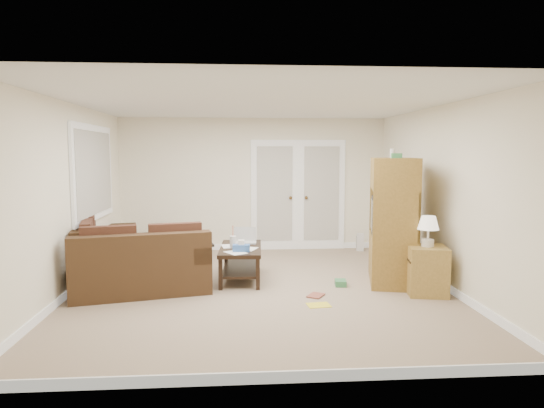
{
  "coord_description": "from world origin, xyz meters",
  "views": [
    {
      "loc": [
        -0.32,
        -6.45,
        1.84
      ],
      "look_at": [
        0.2,
        0.6,
        1.1
      ],
      "focal_mm": 32.0,
      "sensor_mm": 36.0,
      "label": 1
    }
  ],
  "objects": [
    {
      "name": "floor",
      "position": [
        0.0,
        0.0,
        0.0
      ],
      "size": [
        5.5,
        5.5,
        0.0
      ],
      "primitive_type": "plane",
      "color": "tan",
      "rests_on": "ground"
    },
    {
      "name": "wall_front",
      "position": [
        0.0,
        -2.75,
        1.25
      ],
      "size": [
        5.0,
        0.02,
        2.5
      ],
      "primitive_type": "cube",
      "color": "white",
      "rests_on": "floor"
    },
    {
      "name": "window_left",
      "position": [
        -2.46,
        1.0,
        1.55
      ],
      "size": [
        0.05,
        1.92,
        1.42
      ],
      "color": "white",
      "rests_on": "wall_left"
    },
    {
      "name": "tv_armoire",
      "position": [
        1.89,
        0.24,
        0.9
      ],
      "size": [
        0.85,
        1.22,
        1.91
      ],
      "rotation": [
        0.0,
        0.0,
        -0.23
      ],
      "color": "olive",
      "rests_on": "floor"
    },
    {
      "name": "space_heater",
      "position": [
        2.01,
        2.45,
        0.16
      ],
      "size": [
        0.15,
        0.13,
        0.33
      ],
      "primitive_type": "cube",
      "rotation": [
        0.0,
        0.0,
        -0.18
      ],
      "color": "silver",
      "rests_on": "floor"
    },
    {
      "name": "floor_magazine",
      "position": [
        0.67,
        -0.78,
        0.0
      ],
      "size": [
        0.3,
        0.25,
        0.01
      ],
      "primitive_type": "cube",
      "rotation": [
        0.0,
        0.0,
        0.12
      ],
      "color": "yellow",
      "rests_on": "floor"
    },
    {
      "name": "side_cabinet",
      "position": [
        2.15,
        -0.41,
        0.37
      ],
      "size": [
        0.57,
        0.57,
        1.04
      ],
      "rotation": [
        0.0,
        0.0,
        -0.18
      ],
      "color": "#A8853D",
      "rests_on": "floor"
    },
    {
      "name": "baseboards",
      "position": [
        0.0,
        0.0,
        0.05
      ],
      "size": [
        5.0,
        5.5,
        0.1
      ],
      "primitive_type": null,
      "color": "white",
      "rests_on": "floor"
    },
    {
      "name": "wall_right",
      "position": [
        2.5,
        0.0,
        1.25
      ],
      "size": [
        0.02,
        5.5,
        2.5
      ],
      "primitive_type": "cube",
      "color": "white",
      "rests_on": "floor"
    },
    {
      "name": "french_doors",
      "position": [
        0.85,
        2.71,
        1.04
      ],
      "size": [
        1.8,
        0.05,
        2.13
      ],
      "color": "white",
      "rests_on": "floor"
    },
    {
      "name": "floor_book",
      "position": [
        0.62,
        -0.36,
        0.01
      ],
      "size": [
        0.28,
        0.3,
        0.02
      ],
      "primitive_type": "imported",
      "rotation": [
        0.0,
        0.0,
        -0.55
      ],
      "color": "brown",
      "rests_on": "floor"
    },
    {
      "name": "wall_left",
      "position": [
        -2.5,
        0.0,
        1.25
      ],
      "size": [
        0.02,
        5.5,
        2.5
      ],
      "primitive_type": "cube",
      "color": "white",
      "rests_on": "floor"
    },
    {
      "name": "sectional_sofa",
      "position": [
        -1.99,
        0.53,
        0.33
      ],
      "size": [
        2.35,
        2.82,
        0.83
      ],
      "rotation": [
        0.0,
        0.0,
        0.23
      ],
      "color": "#412C19",
      "rests_on": "floor"
    },
    {
      "name": "coffee_table",
      "position": [
        -0.26,
        0.53,
        0.26
      ],
      "size": [
        0.64,
        1.21,
        0.8
      ],
      "rotation": [
        0.0,
        0.0,
        -0.05
      ],
      "color": "black",
      "rests_on": "floor"
    },
    {
      "name": "wall_back",
      "position": [
        0.0,
        2.75,
        1.25
      ],
      "size": [
        5.0,
        0.02,
        2.5
      ],
      "primitive_type": "cube",
      "color": "white",
      "rests_on": "floor"
    },
    {
      "name": "ceiling",
      "position": [
        0.0,
        0.0,
        2.5
      ],
      "size": [
        5.0,
        5.5,
        0.02
      ],
      "primitive_type": "cube",
      "color": "silver",
      "rests_on": "wall_back"
    },
    {
      "name": "floor_greenbox",
      "position": [
        1.12,
        0.07,
        0.04
      ],
      "size": [
        0.17,
        0.22,
        0.08
      ],
      "primitive_type": "cube",
      "rotation": [
        0.0,
        0.0,
        -0.12
      ],
      "color": "#387C4A",
      "rests_on": "floor"
    }
  ]
}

